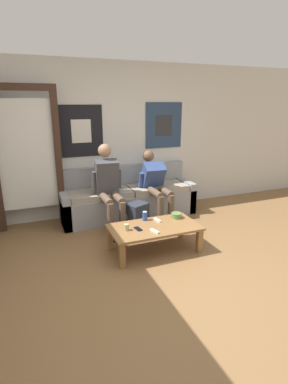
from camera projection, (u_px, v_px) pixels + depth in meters
The scene contains 14 objects.
ground_plane at pixel (169, 282), 3.28m from camera, with size 18.00×18.00×0.00m, color brown.
wall_back at pixel (107, 140), 5.07m from camera, with size 10.00×0.07×2.55m.
door_frame at pixel (26, 151), 4.43m from camera, with size 1.00×0.10×2.15m.
couch at pixel (128, 199), 5.14m from camera, with size 2.27×0.68×0.85m.
coffee_table at pixel (154, 230), 3.90m from camera, with size 1.17×0.63×0.35m.
person_seated_adult at pixel (109, 184), 4.54m from camera, with size 0.47×0.85×1.29m.
person_seated_teen at pixel (156, 183), 4.90m from camera, with size 0.47×1.00×1.12m.
backpack at pixel (137, 219), 4.49m from camera, with size 0.37×0.35×0.45m.
ceramic_bowl at pixel (176, 215), 4.16m from camera, with size 0.15×0.15×0.07m.
pillar_candle at pixel (126, 227), 3.75m from camera, with size 0.07×0.07×0.10m.
drink_can_blue at pixel (145, 216), 4.07m from camera, with size 0.07×0.07×0.12m.
game_controller_near_left at pixel (157, 220), 4.06m from camera, with size 0.05×0.15×0.03m.
game_controller_near_right at pixel (155, 231), 3.71m from camera, with size 0.07×0.15×0.03m.
cell_phone at pixel (138, 229), 3.79m from camera, with size 0.08×0.14×0.01m.
Camera 1 is at (-1.32, -2.55, 1.89)m, focal length 28.00 mm.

